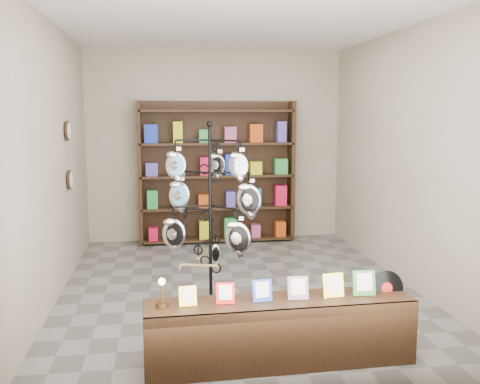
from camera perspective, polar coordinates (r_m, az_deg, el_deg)
name	(u,v)px	position (r m, az deg, el deg)	size (l,w,h in m)	color
ground	(237,287)	(6.33, -0.30, -10.11)	(5.00, 5.00, 0.00)	slate
room_envelope	(237,128)	(6.01, -0.31, 6.87)	(5.00, 5.00, 5.00)	#B6A693
display_tree	(210,206)	(5.18, -3.20, -1.48)	(1.05, 1.04, 1.94)	black
front_shelf	(280,331)	(4.46, 4.26, -14.59)	(2.17, 0.50, 0.76)	black
back_shelving	(217,177)	(8.35, -2.47, 1.62)	(2.42, 0.36, 2.20)	black
wall_clocks	(69,156)	(6.87, -17.81, 3.72)	(0.03, 0.24, 0.84)	black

